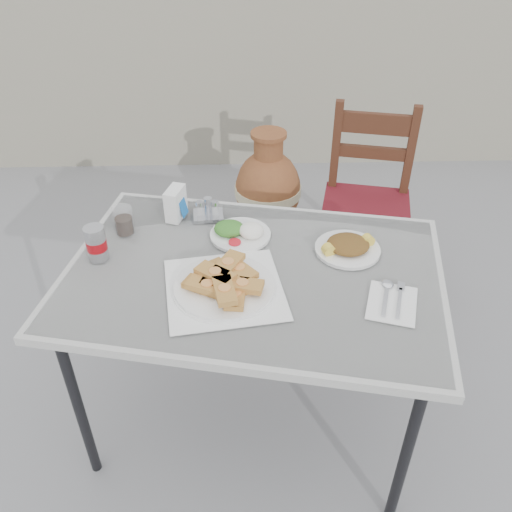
{
  "coord_description": "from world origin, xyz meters",
  "views": [
    {
      "loc": [
        -0.12,
        -1.37,
        1.9
      ],
      "look_at": [
        -0.07,
        0.12,
        0.79
      ],
      "focal_mm": 38.0,
      "sensor_mm": 36.0,
      "label": 1
    }
  ],
  "objects_px": {
    "pide_plate": "(224,281)",
    "soda_can": "(96,243)",
    "salad_chopped_plate": "(348,246)",
    "condiment_caddy": "(208,211)",
    "terracotta_urn": "(268,191)",
    "salad_rice_plate": "(240,232)",
    "cafe_table": "(253,282)",
    "napkin_holder": "(176,203)",
    "cola_glass": "(124,222)",
    "chair": "(366,203)"
  },
  "relations": [
    {
      "from": "pide_plate",
      "to": "soda_can",
      "type": "distance_m",
      "value": 0.48
    },
    {
      "from": "salad_chopped_plate",
      "to": "condiment_caddy",
      "type": "xyz_separation_m",
      "value": [
        -0.5,
        0.24,
        0.01
      ]
    },
    {
      "from": "terracotta_urn",
      "to": "salad_chopped_plate",
      "type": "bearing_deg",
      "value": -80.09
    },
    {
      "from": "salad_rice_plate",
      "to": "salad_chopped_plate",
      "type": "bearing_deg",
      "value": -15.15
    },
    {
      "from": "soda_can",
      "to": "terracotta_urn",
      "type": "bearing_deg",
      "value": 62.45
    },
    {
      "from": "salad_rice_plate",
      "to": "terracotta_urn",
      "type": "bearing_deg",
      "value": 81.72
    },
    {
      "from": "terracotta_urn",
      "to": "cafe_table",
      "type": "bearing_deg",
      "value": -95.17
    },
    {
      "from": "pide_plate",
      "to": "napkin_holder",
      "type": "bearing_deg",
      "value": 113.49
    },
    {
      "from": "napkin_holder",
      "to": "terracotta_urn",
      "type": "relative_size",
      "value": 0.18
    },
    {
      "from": "pide_plate",
      "to": "condiment_caddy",
      "type": "bearing_deg",
      "value": 99.08
    },
    {
      "from": "salad_chopped_plate",
      "to": "soda_can",
      "type": "xyz_separation_m",
      "value": [
        -0.87,
        -0.02,
        0.04
      ]
    },
    {
      "from": "salad_rice_plate",
      "to": "condiment_caddy",
      "type": "height_order",
      "value": "condiment_caddy"
    },
    {
      "from": "salad_rice_plate",
      "to": "salad_chopped_plate",
      "type": "xyz_separation_m",
      "value": [
        0.38,
        -0.1,
        -0.0
      ]
    },
    {
      "from": "salad_chopped_plate",
      "to": "napkin_holder",
      "type": "bearing_deg",
      "value": 158.91
    },
    {
      "from": "salad_rice_plate",
      "to": "cola_glass",
      "type": "xyz_separation_m",
      "value": [
        -0.42,
        0.04,
        0.03
      ]
    },
    {
      "from": "chair",
      "to": "terracotta_urn",
      "type": "relative_size",
      "value": 1.41
    },
    {
      "from": "cola_glass",
      "to": "condiment_caddy",
      "type": "bearing_deg",
      "value": 16.97
    },
    {
      "from": "pide_plate",
      "to": "napkin_holder",
      "type": "distance_m",
      "value": 0.48
    },
    {
      "from": "soda_can",
      "to": "napkin_holder",
      "type": "bearing_deg",
      "value": 46.09
    },
    {
      "from": "salad_rice_plate",
      "to": "soda_can",
      "type": "relative_size",
      "value": 1.77
    },
    {
      "from": "salad_rice_plate",
      "to": "soda_can",
      "type": "height_order",
      "value": "soda_can"
    },
    {
      "from": "chair",
      "to": "cola_glass",
      "type": "bearing_deg",
      "value": -136.36
    },
    {
      "from": "cola_glass",
      "to": "chair",
      "type": "bearing_deg",
      "value": 30.93
    },
    {
      "from": "napkin_holder",
      "to": "condiment_caddy",
      "type": "distance_m",
      "value": 0.13
    },
    {
      "from": "salad_chopped_plate",
      "to": "salad_rice_plate",
      "type": "bearing_deg",
      "value": 164.85
    },
    {
      "from": "salad_rice_plate",
      "to": "condiment_caddy",
      "type": "bearing_deg",
      "value": 132.33
    },
    {
      "from": "soda_can",
      "to": "napkin_holder",
      "type": "xyz_separation_m",
      "value": [
        0.25,
        0.26,
        -0.0
      ]
    },
    {
      "from": "napkin_holder",
      "to": "pide_plate",
      "type": "bearing_deg",
      "value": -49.14
    },
    {
      "from": "pide_plate",
      "to": "condiment_caddy",
      "type": "height_order",
      "value": "condiment_caddy"
    },
    {
      "from": "soda_can",
      "to": "pide_plate",
      "type": "bearing_deg",
      "value": -22.54
    },
    {
      "from": "salad_chopped_plate",
      "to": "pide_plate",
      "type": "bearing_deg",
      "value": -155.32
    },
    {
      "from": "condiment_caddy",
      "to": "terracotta_urn",
      "type": "height_order",
      "value": "condiment_caddy"
    },
    {
      "from": "cola_glass",
      "to": "salad_rice_plate",
      "type": "bearing_deg",
      "value": -5.27
    },
    {
      "from": "cafe_table",
      "to": "salad_rice_plate",
      "type": "xyz_separation_m",
      "value": [
        -0.04,
        0.2,
        0.07
      ]
    },
    {
      "from": "pide_plate",
      "to": "condiment_caddy",
      "type": "distance_m",
      "value": 0.44
    },
    {
      "from": "soda_can",
      "to": "cola_glass",
      "type": "distance_m",
      "value": 0.17
    },
    {
      "from": "cola_glass",
      "to": "condiment_caddy",
      "type": "distance_m",
      "value": 0.32
    },
    {
      "from": "soda_can",
      "to": "napkin_holder",
      "type": "relative_size",
      "value": 1.02
    },
    {
      "from": "condiment_caddy",
      "to": "chair",
      "type": "distance_m",
      "value": 0.98
    },
    {
      "from": "salad_rice_plate",
      "to": "condiment_caddy",
      "type": "relative_size",
      "value": 1.84
    },
    {
      "from": "salad_rice_plate",
      "to": "pide_plate",
      "type": "bearing_deg",
      "value": -99.59
    },
    {
      "from": "salad_chopped_plate",
      "to": "soda_can",
      "type": "bearing_deg",
      "value": -178.9
    },
    {
      "from": "cola_glass",
      "to": "terracotta_urn",
      "type": "xyz_separation_m",
      "value": [
        0.59,
        1.09,
        -0.5
      ]
    },
    {
      "from": "salad_rice_plate",
      "to": "cola_glass",
      "type": "relative_size",
      "value": 2.15
    },
    {
      "from": "salad_chopped_plate",
      "to": "soda_can",
      "type": "height_order",
      "value": "soda_can"
    },
    {
      "from": "salad_rice_plate",
      "to": "salad_chopped_plate",
      "type": "height_order",
      "value": "salad_rice_plate"
    },
    {
      "from": "cafe_table",
      "to": "soda_can",
      "type": "height_order",
      "value": "soda_can"
    },
    {
      "from": "cafe_table",
      "to": "soda_can",
      "type": "xyz_separation_m",
      "value": [
        -0.53,
        0.08,
        0.12
      ]
    },
    {
      "from": "salad_chopped_plate",
      "to": "terracotta_urn",
      "type": "bearing_deg",
      "value": 99.91
    },
    {
      "from": "pide_plate",
      "to": "condiment_caddy",
      "type": "xyz_separation_m",
      "value": [
        -0.07,
        0.43,
        -0.01
      ]
    }
  ]
}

